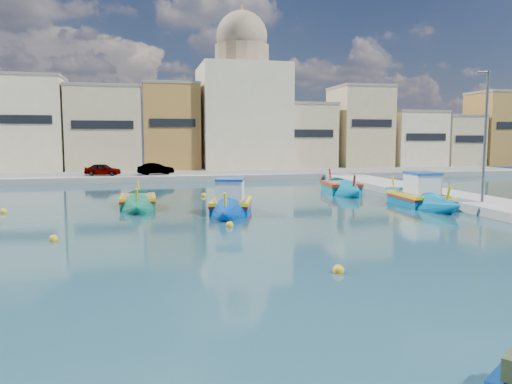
{
  "coord_description": "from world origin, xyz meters",
  "views": [
    {
      "loc": [
        -1.71,
        -19.15,
        4.24
      ],
      "look_at": [
        4.0,
        6.0,
        1.4
      ],
      "focal_mm": 35.0,
      "sensor_mm": 36.0,
      "label": 1
    }
  ],
  "objects_px": {
    "church_block": "(242,102)",
    "quay_street_lamp": "(484,135)",
    "luzzu_turquoise_cabin": "(417,199)",
    "luzzu_cyan_mid": "(341,189)",
    "luzzu_blue_cabin": "(231,206)",
    "luzzu_green": "(138,203)"
  },
  "relations": [
    {
      "from": "church_block",
      "to": "quay_street_lamp",
      "type": "bearing_deg",
      "value": -77.65
    },
    {
      "from": "luzzu_turquoise_cabin",
      "to": "luzzu_cyan_mid",
      "type": "bearing_deg",
      "value": 103.51
    },
    {
      "from": "luzzu_blue_cabin",
      "to": "luzzu_cyan_mid",
      "type": "bearing_deg",
      "value": 39.2
    },
    {
      "from": "luzzu_cyan_mid",
      "to": "church_block",
      "type": "bearing_deg",
      "value": 97.58
    },
    {
      "from": "church_block",
      "to": "luzzu_cyan_mid",
      "type": "relative_size",
      "value": 1.95
    },
    {
      "from": "church_block",
      "to": "luzzu_blue_cabin",
      "type": "height_order",
      "value": "church_block"
    },
    {
      "from": "quay_street_lamp",
      "to": "luzzu_green",
      "type": "xyz_separation_m",
      "value": [
        -19.51,
        5.72,
        -4.07
      ]
    },
    {
      "from": "quay_street_lamp",
      "to": "luzzu_blue_cabin",
      "type": "xyz_separation_m",
      "value": [
        -14.33,
        2.47,
        -3.97
      ]
    },
    {
      "from": "luzzu_cyan_mid",
      "to": "quay_street_lamp",
      "type": "bearing_deg",
      "value": -67.81
    },
    {
      "from": "quay_street_lamp",
      "to": "luzzu_green",
      "type": "bearing_deg",
      "value": 163.65
    },
    {
      "from": "quay_street_lamp",
      "to": "luzzu_turquoise_cabin",
      "type": "height_order",
      "value": "quay_street_lamp"
    },
    {
      "from": "luzzu_green",
      "to": "luzzu_turquoise_cabin",
      "type": "bearing_deg",
      "value": -9.79
    },
    {
      "from": "luzzu_turquoise_cabin",
      "to": "luzzu_blue_cabin",
      "type": "relative_size",
      "value": 1.17
    },
    {
      "from": "quay_street_lamp",
      "to": "luzzu_cyan_mid",
      "type": "relative_size",
      "value": 0.82
    },
    {
      "from": "quay_street_lamp",
      "to": "luzzu_turquoise_cabin",
      "type": "bearing_deg",
      "value": 131.37
    },
    {
      "from": "church_block",
      "to": "quay_street_lamp",
      "type": "relative_size",
      "value": 2.39
    },
    {
      "from": "luzzu_turquoise_cabin",
      "to": "luzzu_green",
      "type": "bearing_deg",
      "value": 170.21
    },
    {
      "from": "quay_street_lamp",
      "to": "luzzu_cyan_mid",
      "type": "xyz_separation_m",
      "value": [
        -4.33,
        10.62,
        -4.04
      ]
    },
    {
      "from": "church_block",
      "to": "luzzu_green",
      "type": "bearing_deg",
      "value": -113.11
    },
    {
      "from": "quay_street_lamp",
      "to": "luzzu_turquoise_cabin",
      "type": "xyz_separation_m",
      "value": [
        -2.45,
        2.78,
        -3.94
      ]
    },
    {
      "from": "luzzu_green",
      "to": "church_block",
      "type": "bearing_deg",
      "value": 66.89
    },
    {
      "from": "luzzu_turquoise_cabin",
      "to": "church_block",
      "type": "bearing_deg",
      "value": 99.09
    }
  ]
}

